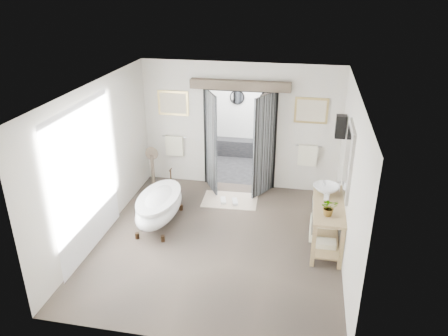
{
  "coord_description": "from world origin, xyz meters",
  "views": [
    {
      "loc": [
        1.45,
        -6.81,
        4.6
      ],
      "look_at": [
        0.0,
        0.6,
        1.25
      ],
      "focal_mm": 35.0,
      "sensor_mm": 36.0,
      "label": 1
    }
  ],
  "objects_px": {
    "rug": "(230,200)",
    "basin": "(326,189)",
    "vanity": "(326,220)",
    "clawfoot_tub": "(159,205)"
  },
  "relations": [
    {
      "from": "clawfoot_tub",
      "to": "vanity",
      "type": "relative_size",
      "value": 1.09
    },
    {
      "from": "clawfoot_tub",
      "to": "rug",
      "type": "height_order",
      "value": "clawfoot_tub"
    },
    {
      "from": "rug",
      "to": "basin",
      "type": "height_order",
      "value": "basin"
    },
    {
      "from": "clawfoot_tub",
      "to": "rug",
      "type": "distance_m",
      "value": 1.77
    },
    {
      "from": "rug",
      "to": "basin",
      "type": "relative_size",
      "value": 2.43
    },
    {
      "from": "clawfoot_tub",
      "to": "vanity",
      "type": "xyz_separation_m",
      "value": [
        3.22,
        -0.1,
        0.09
      ]
    },
    {
      "from": "vanity",
      "to": "basin",
      "type": "height_order",
      "value": "basin"
    },
    {
      "from": "vanity",
      "to": "clawfoot_tub",
      "type": "bearing_deg",
      "value": 178.16
    },
    {
      "from": "vanity",
      "to": "basin",
      "type": "xyz_separation_m",
      "value": [
        -0.03,
        0.39,
        0.43
      ]
    },
    {
      "from": "clawfoot_tub",
      "to": "vanity",
      "type": "distance_m",
      "value": 3.23
    }
  ]
}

